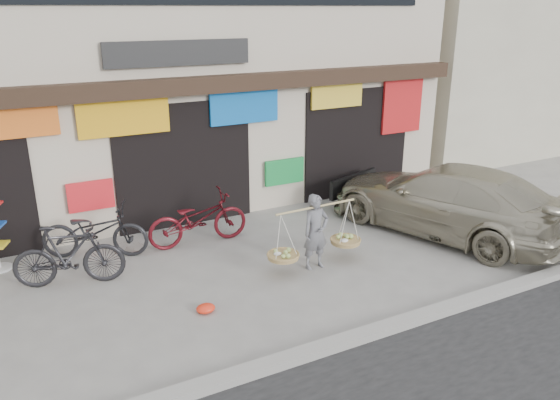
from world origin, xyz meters
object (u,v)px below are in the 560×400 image
street_vendor (316,235)px  bike_2 (198,219)px  suv (445,199)px  bike_0 (95,231)px  bike_1 (69,255)px

street_vendor → bike_2: size_ratio=0.94×
bike_2 → suv: bearing=-108.7°
street_vendor → bike_0: bearing=144.4°
street_vendor → bike_0: street_vendor is taller
bike_1 → bike_2: size_ratio=0.91×
street_vendor → suv: (3.31, 0.21, 0.09)m
street_vendor → suv: size_ratio=0.35×
bike_2 → suv: size_ratio=0.38×
bike_0 → street_vendor: bearing=-99.5°
bike_1 → bike_2: bike_1 is taller
bike_1 → bike_0: bearing=-15.4°
street_vendor → bike_1: (-4.10, 1.38, -0.09)m
bike_0 → suv: 7.15m
bike_0 → suv: (6.82, -2.14, 0.20)m
bike_2 → suv: suv is taller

